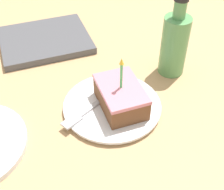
# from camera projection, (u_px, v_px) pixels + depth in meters

# --- Properties ---
(ground_plane) EXTENTS (2.40, 2.40, 0.04)m
(ground_plane) POSITION_uv_depth(u_px,v_px,m) (111.00, 112.00, 0.75)
(ground_plane) COLOR tan
(ground_plane) RESTS_ON ground
(plate) EXTENTS (0.23, 0.23, 0.01)m
(plate) POSITION_uv_depth(u_px,v_px,m) (112.00, 106.00, 0.73)
(plate) COLOR silver
(plate) RESTS_ON ground_plane
(cake_slice) EXTENTS (0.09, 0.13, 0.13)m
(cake_slice) POSITION_uv_depth(u_px,v_px,m) (121.00, 96.00, 0.70)
(cake_slice) COLOR brown
(cake_slice) RESTS_ON plate
(fork) EXTENTS (0.18, 0.11, 0.00)m
(fork) POSITION_uv_depth(u_px,v_px,m) (92.00, 107.00, 0.71)
(fork) COLOR #B2B2B7
(fork) RESTS_ON plate
(bottle) EXTENTS (0.07, 0.07, 0.21)m
(bottle) POSITION_uv_depth(u_px,v_px,m) (174.00, 43.00, 0.78)
(bottle) COLOR #599959
(bottle) RESTS_ON ground_plane
(marble_board) EXTENTS (0.26, 0.22, 0.02)m
(marble_board) POSITION_uv_depth(u_px,v_px,m) (45.00, 40.00, 0.93)
(marble_board) COLOR #4C4C51
(marble_board) RESTS_ON ground_plane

